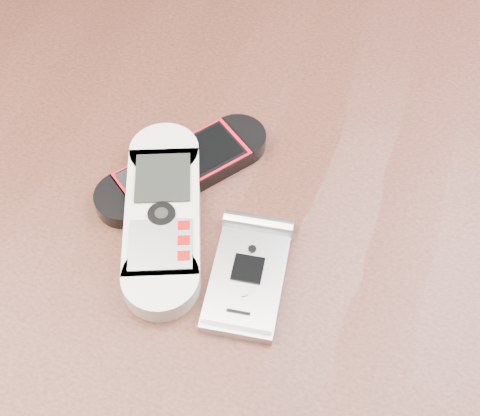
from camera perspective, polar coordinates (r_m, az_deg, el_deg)
name	(u,v)px	position (r m, az deg, el deg)	size (l,w,h in m)	color
table	(235,276)	(0.64, -0.43, -5.83)	(1.20, 0.80, 0.75)	black
nokia_white	(163,214)	(0.54, -6.60, -0.48)	(0.06, 0.18, 0.02)	beige
nokia_black_red	(183,168)	(0.57, -4.88, 3.42)	(0.05, 0.16, 0.02)	black
motorola_razr	(247,277)	(0.51, 0.61, -5.88)	(0.06, 0.11, 0.02)	silver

